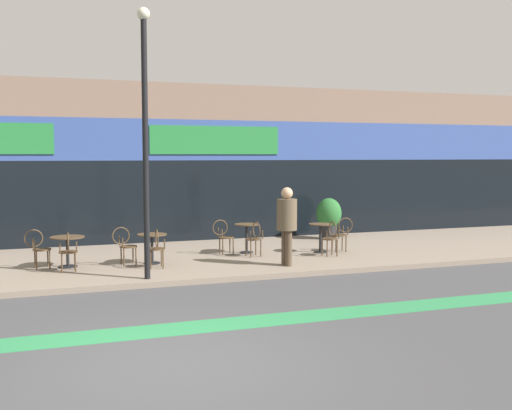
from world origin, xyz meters
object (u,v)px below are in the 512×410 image
(bistro_table_3, at_px, (320,232))
(cafe_chair_2_side, at_px, (224,234))
(bistro_table_0, at_px, (67,245))
(bistro_table_2, at_px, (247,233))
(cafe_chair_0_near, at_px, (68,249))
(cafe_chair_2_near, at_px, (255,236))
(cafe_chair_3_near, at_px, (331,236))
(cafe_chair_3_side, at_px, (342,232))
(cafe_chair_0_side, at_px, (38,246))
(lamp_post, at_px, (145,125))
(cafe_chair_1_side, at_px, (125,243))
(planter_pot, at_px, (329,216))
(bistro_table_1, at_px, (152,242))
(cafe_chair_1_near, at_px, (156,246))
(pedestrian_near_end, at_px, (287,219))

(bistro_table_3, xyz_separation_m, cafe_chair_2_side, (-2.48, 0.57, -0.02))
(bistro_table_0, bearing_deg, bistro_table_2, 6.96)
(cafe_chair_0_near, distance_m, cafe_chair_2_near, 4.53)
(cafe_chair_3_near, xyz_separation_m, cafe_chair_3_side, (0.62, 0.62, 0.00))
(bistro_table_0, xyz_separation_m, bistro_table_2, (4.49, 0.55, 0.03))
(cafe_chair_0_side, xyz_separation_m, cafe_chair_2_near, (5.12, -0.07, 0.00))
(cafe_chair_2_near, distance_m, lamp_post, 4.38)
(cafe_chair_1_side, distance_m, cafe_chair_2_side, 2.70)
(bistro_table_0, distance_m, cafe_chair_0_near, 0.63)
(cafe_chair_3_near, bearing_deg, cafe_chair_3_side, -46.28)
(cafe_chair_3_near, bearing_deg, cafe_chair_0_side, 83.77)
(cafe_chair_0_side, distance_m, planter_pot, 8.61)
(bistro_table_1, bearing_deg, bistro_table_0, 174.05)
(cafe_chair_1_near, bearing_deg, cafe_chair_1_side, 47.51)
(bistro_table_0, relative_size, bistro_table_1, 1.09)
(cafe_chair_3_side, height_order, planter_pot, planter_pot)
(bistro_table_3, relative_size, cafe_chair_0_side, 0.84)
(cafe_chair_3_near, bearing_deg, cafe_chair_2_side, 63.20)
(bistro_table_3, xyz_separation_m, cafe_chair_2_near, (-1.84, -0.05, -0.02))
(bistro_table_1, bearing_deg, cafe_chair_0_near, -167.28)
(cafe_chair_0_side, bearing_deg, cafe_chair_2_side, -1.14)
(bistro_table_2, bearing_deg, bistro_table_3, -17.28)
(cafe_chair_0_near, distance_m, cafe_chair_0_side, 0.88)
(cafe_chair_1_near, relative_size, cafe_chair_1_side, 1.00)
(bistro_table_1, bearing_deg, cafe_chair_2_near, 2.65)
(cafe_chair_1_near, bearing_deg, lamp_post, 163.09)
(cafe_chair_1_near, bearing_deg, cafe_chair_2_near, -71.74)
(planter_pot, bearing_deg, cafe_chair_3_near, -114.94)
(bistro_table_3, height_order, cafe_chair_2_near, cafe_chair_2_near)
(bistro_table_2, relative_size, cafe_chair_1_side, 0.85)
(bistro_table_0, relative_size, bistro_table_2, 1.01)
(cafe_chair_2_side, relative_size, cafe_chair_3_near, 1.00)
(bistro_table_1, distance_m, cafe_chair_0_side, 2.53)
(cafe_chair_0_side, bearing_deg, bistro_table_3, -8.36)
(cafe_chair_3_side, bearing_deg, cafe_chair_0_near, 11.41)
(bistro_table_2, bearing_deg, cafe_chair_2_near, -89.05)
(bistro_table_0, xyz_separation_m, bistro_table_1, (1.90, -0.20, -0.00))
(cafe_chair_2_side, bearing_deg, cafe_chair_1_near, -146.25)
(cafe_chair_1_near, xyz_separation_m, cafe_chair_1_side, (-0.62, 0.62, 0.00))
(cafe_chair_0_side, height_order, cafe_chair_1_side, same)
(planter_pot, bearing_deg, bistro_table_0, -163.81)
(bistro_table_2, distance_m, cafe_chair_1_side, 3.30)
(bistro_table_3, xyz_separation_m, cafe_chair_1_side, (-5.07, -0.18, -0.02))
(cafe_chair_0_side, relative_size, lamp_post, 0.16)
(cafe_chair_3_near, bearing_deg, cafe_chair_1_side, 84.00)
(bistro_table_2, xyz_separation_m, planter_pot, (3.19, 1.68, 0.16))
(pedestrian_near_end, bearing_deg, bistro_table_2, 93.46)
(cafe_chair_0_side, bearing_deg, cafe_chair_1_near, -26.10)
(bistro_table_2, distance_m, cafe_chair_2_side, 0.63)
(lamp_post, height_order, pedestrian_near_end, lamp_post)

